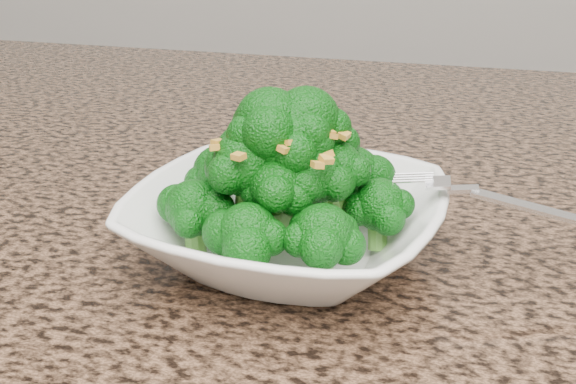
% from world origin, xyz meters
% --- Properties ---
extents(granite_counter, '(1.64, 1.04, 0.03)m').
position_xyz_m(granite_counter, '(0.00, 0.30, 0.89)').
color(granite_counter, brown).
rests_on(granite_counter, cabinet).
extents(bowl, '(0.23, 0.23, 0.05)m').
position_xyz_m(bowl, '(0.04, 0.19, 0.93)').
color(bowl, white).
rests_on(bowl, granite_counter).
extents(broccoli_pile, '(0.18, 0.18, 0.08)m').
position_xyz_m(broccoli_pile, '(0.04, 0.19, 0.99)').
color(broccoli_pile, '#0A5A0C').
rests_on(broccoli_pile, bowl).
extents(garlic_topping, '(0.11, 0.11, 0.01)m').
position_xyz_m(garlic_topping, '(0.04, 0.19, 1.03)').
color(garlic_topping, gold).
rests_on(garlic_topping, broccoli_pile).
extents(fork, '(0.16, 0.04, 0.01)m').
position_xyz_m(fork, '(0.16, 0.21, 0.96)').
color(fork, silver).
rests_on(fork, bowl).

